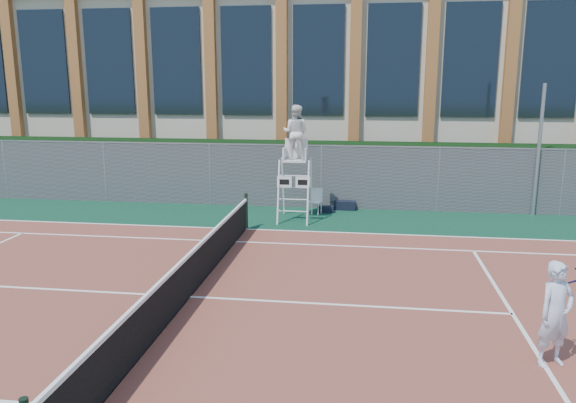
# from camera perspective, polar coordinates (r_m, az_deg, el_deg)

# --- Properties ---
(ground) EXTENTS (120.00, 120.00, 0.00)m
(ground) POSITION_cam_1_polar(r_m,az_deg,el_deg) (11.94, -9.95, -9.65)
(ground) COLOR #233814
(apron) EXTENTS (36.00, 20.00, 0.01)m
(apron) POSITION_cam_1_polar(r_m,az_deg,el_deg) (12.83, -8.59, -8.01)
(apron) COLOR #0B3220
(apron) RESTS_ON ground
(tennis_court) EXTENTS (23.77, 10.97, 0.02)m
(tennis_court) POSITION_cam_1_polar(r_m,az_deg,el_deg) (11.93, -9.96, -9.56)
(tennis_court) COLOR brown
(tennis_court) RESTS_ON apron
(tennis_net) EXTENTS (0.10, 11.30, 1.10)m
(tennis_net) POSITION_cam_1_polar(r_m,az_deg,el_deg) (11.76, -10.05, -7.22)
(tennis_net) COLOR black
(tennis_net) RESTS_ON ground
(fence) EXTENTS (40.00, 0.06, 2.20)m
(fence) POSITION_cam_1_polar(r_m,az_deg,el_deg) (19.92, -2.36, 2.60)
(fence) COLOR #595E60
(fence) RESTS_ON ground
(hedge) EXTENTS (40.00, 1.40, 2.20)m
(hedge) POSITION_cam_1_polar(r_m,az_deg,el_deg) (21.09, -1.78, 3.13)
(hedge) COLOR black
(hedge) RESTS_ON ground
(building) EXTENTS (45.00, 10.60, 8.22)m
(building) POSITION_cam_1_polar(r_m,az_deg,el_deg) (28.70, 0.90, 11.62)
(building) COLOR beige
(building) RESTS_ON ground
(steel_pole) EXTENTS (0.12, 0.12, 4.34)m
(steel_pole) POSITION_cam_1_polar(r_m,az_deg,el_deg) (20.16, 24.11, 4.73)
(steel_pole) COLOR #9EA0A5
(steel_pole) RESTS_ON ground
(umpire_chair) EXTENTS (1.04, 1.60, 3.72)m
(umpire_chair) POSITION_cam_1_polar(r_m,az_deg,el_deg) (17.80, 0.77, 6.72)
(umpire_chair) COLOR white
(umpire_chair) RESTS_ON ground
(plastic_chair) EXTENTS (0.48, 0.48, 0.86)m
(plastic_chair) POSITION_cam_1_polar(r_m,az_deg,el_deg) (18.90, 2.86, 0.26)
(plastic_chair) COLOR silver
(plastic_chair) RESTS_ON apron
(sports_bag_near) EXTENTS (0.74, 0.31, 0.31)m
(sports_bag_near) POSITION_cam_1_polar(r_m,az_deg,el_deg) (19.60, 5.78, -0.39)
(sports_bag_near) COLOR black
(sports_bag_near) RESTS_ON apron
(sports_bag_far) EXTENTS (0.57, 0.28, 0.22)m
(sports_bag_far) POSITION_cam_1_polar(r_m,az_deg,el_deg) (19.17, 3.81, -0.79)
(sports_bag_far) COLOR black
(sports_bag_far) RESTS_ON apron
(tennis_player) EXTENTS (1.00, 0.75, 1.70)m
(tennis_player) POSITION_cam_1_polar(r_m,az_deg,el_deg) (9.75, 25.57, -10.25)
(tennis_player) COLOR silver
(tennis_player) RESTS_ON tennis_court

